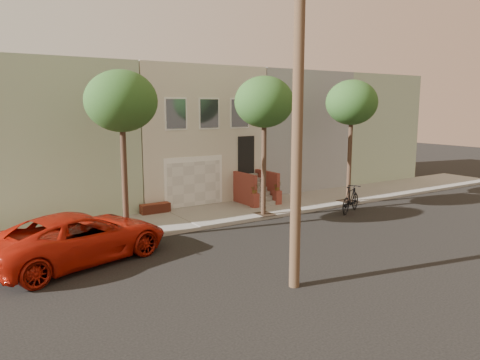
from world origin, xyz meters
TOP-DOWN VIEW (x-y plane):
  - ground at (0.00, 0.00)m, footprint 90.00×90.00m
  - sidewalk at (0.00, 5.35)m, footprint 40.00×3.70m
  - house_row at (0.00, 11.19)m, footprint 33.10×11.70m
  - tree_left at (-5.50, 3.90)m, footprint 2.70×2.57m
  - tree_mid at (1.00, 3.90)m, footprint 2.70×2.57m
  - tree_right at (6.50, 3.90)m, footprint 2.70×2.57m
  - pickup_truck at (-7.63, 2.31)m, footprint 6.48×4.29m
  - motorcycle at (5.19, 2.47)m, footprint 2.28×1.50m

SIDE VIEW (x-z plane):
  - ground at x=0.00m, z-range 0.00..0.00m
  - sidewalk at x=0.00m, z-range 0.00..0.15m
  - motorcycle at x=5.19m, z-range 0.00..1.33m
  - pickup_truck at x=-7.63m, z-range 0.00..1.65m
  - house_row at x=0.00m, z-range 0.14..7.14m
  - tree_left at x=-5.50m, z-range 2.11..8.41m
  - tree_mid at x=1.00m, z-range 2.11..8.41m
  - tree_right at x=6.50m, z-range 2.11..8.41m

